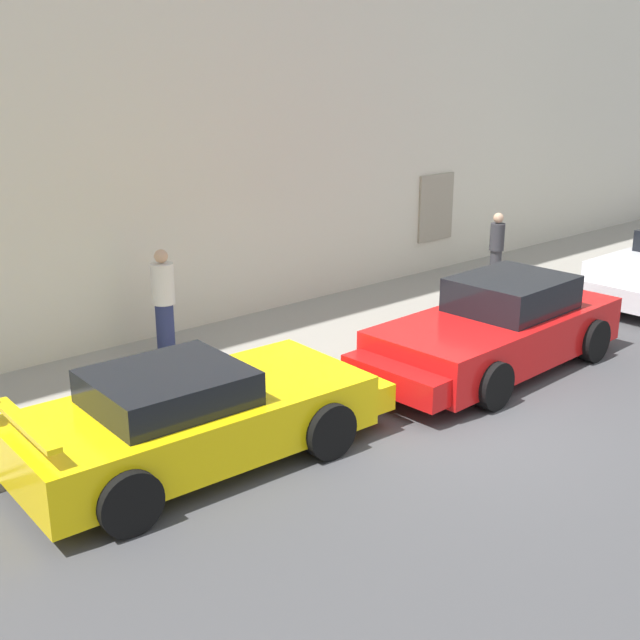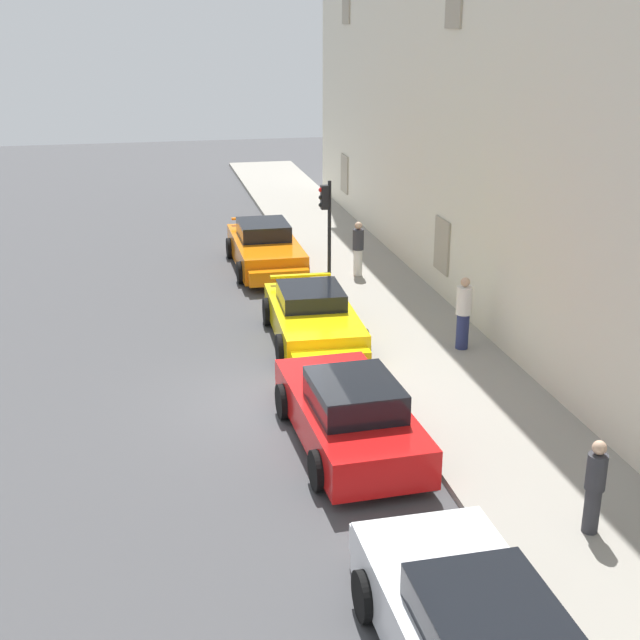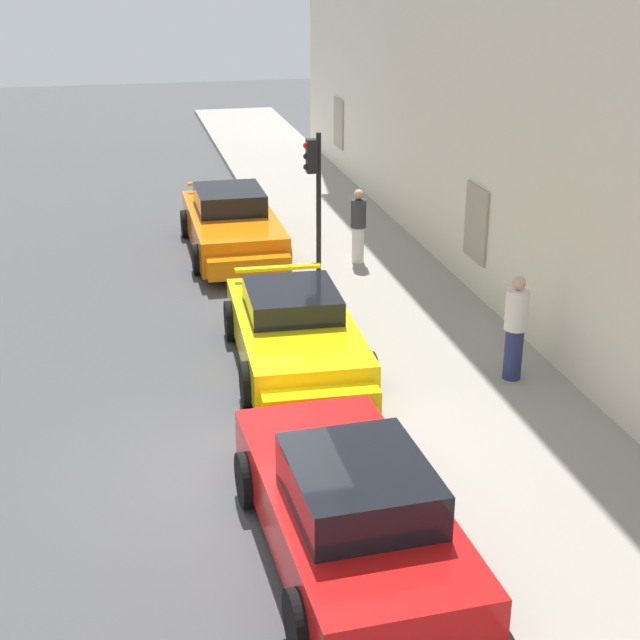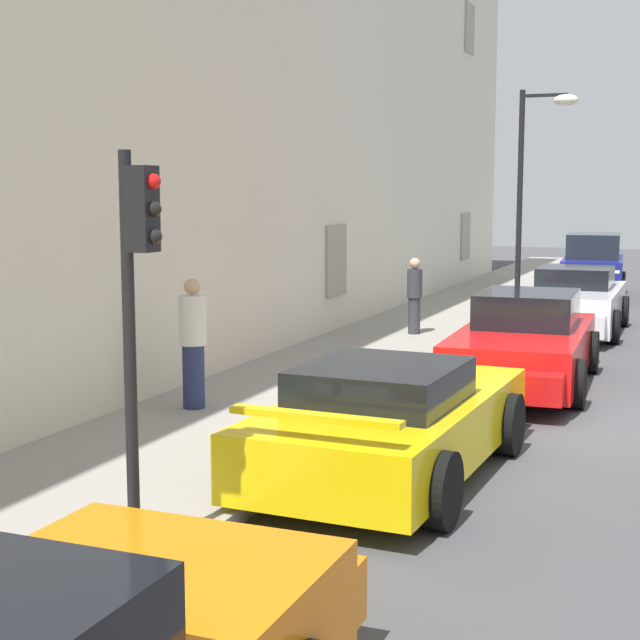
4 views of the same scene
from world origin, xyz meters
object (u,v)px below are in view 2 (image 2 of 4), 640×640
at_px(pedestrian_bystander, 464,313).
at_px(sportscar_tail_end, 468,626).
at_px(pedestrian_admiring, 595,485).
at_px(sportscar_white_middle, 347,410).
at_px(sportscar_yellow_flank, 314,320).
at_px(sportscar_red_lead, 266,251).
at_px(pedestrian_strolling, 358,248).
at_px(traffic_light, 327,217).

bearing_deg(pedestrian_bystander, sportscar_tail_end, -20.56).
bearing_deg(pedestrian_admiring, sportscar_white_middle, -143.55).
bearing_deg(sportscar_yellow_flank, sportscar_red_lead, -178.43).
distance_m(sportscar_yellow_flank, pedestrian_strolling, 5.54).
relative_size(sportscar_white_middle, traffic_light, 1.56).
bearing_deg(pedestrian_admiring, sportscar_yellow_flank, -164.80).
bearing_deg(pedestrian_bystander, traffic_light, -155.07).
bearing_deg(sportscar_tail_end, traffic_light, 174.33).
xyz_separation_m(sportscar_yellow_flank, sportscar_white_middle, (5.15, -0.43, 0.04)).
xyz_separation_m(sportscar_yellow_flank, pedestrian_bystander, (1.42, 3.31, 0.44)).
distance_m(sportscar_red_lead, sportscar_yellow_flank, 6.64).
relative_size(sportscar_yellow_flank, traffic_light, 1.50).
bearing_deg(sportscar_yellow_flank, traffic_light, 162.73).
xyz_separation_m(sportscar_red_lead, pedestrian_bystander, (8.05, 3.49, 0.42)).
distance_m(sportscar_white_middle, traffic_light, 8.86).
distance_m(sportscar_yellow_flank, sportscar_tail_end, 11.30).
relative_size(pedestrian_admiring, pedestrian_bystander, 0.89).
xyz_separation_m(sportscar_white_middle, pedestrian_admiring, (3.93, 2.90, 0.31)).
relative_size(sportscar_red_lead, sportscar_white_middle, 1.01).
xyz_separation_m(traffic_light, pedestrian_strolling, (-1.57, 1.33, -1.36)).
bearing_deg(traffic_light, pedestrian_bystander, 24.93).
xyz_separation_m(sportscar_yellow_flank, sportscar_tail_end, (11.30, -0.40, 0.02)).
relative_size(sportscar_tail_end, pedestrian_bystander, 2.69).
relative_size(sportscar_red_lead, traffic_light, 1.58).
relative_size(sportscar_white_middle, pedestrian_admiring, 3.23).
height_order(sportscar_white_middle, pedestrian_strolling, pedestrian_strolling).
xyz_separation_m(sportscar_tail_end, pedestrian_admiring, (-2.22, 2.87, 0.32)).
height_order(sportscar_red_lead, pedestrian_bystander, pedestrian_bystander).
bearing_deg(pedestrian_bystander, sportscar_white_middle, -45.01).
distance_m(sportscar_red_lead, sportscar_tail_end, 17.93).
bearing_deg(pedestrian_strolling, sportscar_yellow_flank, -25.61).
relative_size(sportscar_white_middle, sportscar_tail_end, 1.06).
bearing_deg(pedestrian_strolling, pedestrian_bystander, 8.18).
bearing_deg(sportscar_tail_end, sportscar_white_middle, -179.69).
height_order(sportscar_red_lead, sportscar_white_middle, sportscar_white_middle).
relative_size(pedestrian_strolling, pedestrian_bystander, 0.94).
height_order(sportscar_yellow_flank, traffic_light, traffic_light).
relative_size(sportscar_white_middle, pedestrian_strolling, 3.03).
height_order(sportscar_white_middle, sportscar_tail_end, sportscar_white_middle).
xyz_separation_m(sportscar_white_middle, traffic_light, (-8.57, 1.49, 1.72)).
bearing_deg(traffic_light, sportscar_tail_end, -5.67).
bearing_deg(pedestrian_bystander, sportscar_red_lead, -156.58).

